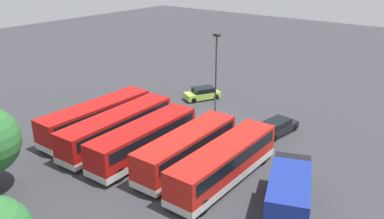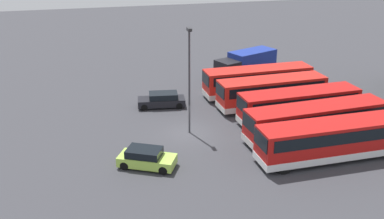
% 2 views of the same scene
% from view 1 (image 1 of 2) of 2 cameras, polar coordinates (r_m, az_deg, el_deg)
% --- Properties ---
extents(ground_plane, '(140.00, 140.00, 0.00)m').
position_cam_1_polar(ground_plane, '(41.03, 3.25, -1.55)').
color(ground_plane, '#38383D').
extents(bus_single_deck_near_end, '(2.75, 11.35, 2.95)m').
position_cam_1_polar(bus_single_deck_near_end, '(29.75, 4.67, -7.57)').
color(bus_single_deck_near_end, red).
rests_on(bus_single_deck_near_end, ground).
extents(bus_single_deck_second, '(2.92, 10.68, 2.95)m').
position_cam_1_polar(bus_single_deck_second, '(31.61, -0.72, -5.64)').
color(bus_single_deck_second, red).
rests_on(bus_single_deck_second, ground).
extents(bus_single_deck_third, '(2.95, 11.09, 2.95)m').
position_cam_1_polar(bus_single_deck_third, '(33.37, -6.89, -4.27)').
color(bus_single_deck_third, '#B71411').
rests_on(bus_single_deck_third, ground).
extents(bus_single_deck_fourth, '(3.23, 12.18, 2.95)m').
position_cam_1_polar(bus_single_deck_fourth, '(35.96, -10.63, -2.53)').
color(bus_single_deck_fourth, '#B71411').
rests_on(bus_single_deck_fourth, ground).
extents(bus_single_deck_fifth, '(2.73, 11.92, 2.95)m').
position_cam_1_polar(bus_single_deck_fifth, '(38.62, -13.53, -1.05)').
color(bus_single_deck_fifth, '#B71411').
rests_on(bus_single_deck_fifth, ground).
extents(box_truck_blue, '(5.07, 7.89, 3.20)m').
position_cam_1_polar(box_truck_blue, '(26.73, 13.77, -11.63)').
color(box_truck_blue, navy).
rests_on(box_truck_blue, ground).
extents(car_hatchback_silver, '(3.50, 4.46, 1.43)m').
position_cam_1_polar(car_hatchback_silver, '(46.71, 1.51, 2.32)').
color(car_hatchback_silver, '#A5D14C').
rests_on(car_hatchback_silver, ground).
extents(car_small_green, '(2.42, 4.76, 1.43)m').
position_cam_1_polar(car_small_green, '(38.56, 12.21, -2.46)').
color(car_small_green, black).
rests_on(car_small_green, ground).
extents(lamp_post_tall, '(0.70, 0.30, 8.97)m').
position_cam_1_polar(lamp_post_tall, '(39.14, 3.47, 5.35)').
color(lamp_post_tall, '#38383D').
rests_on(lamp_post_tall, ground).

